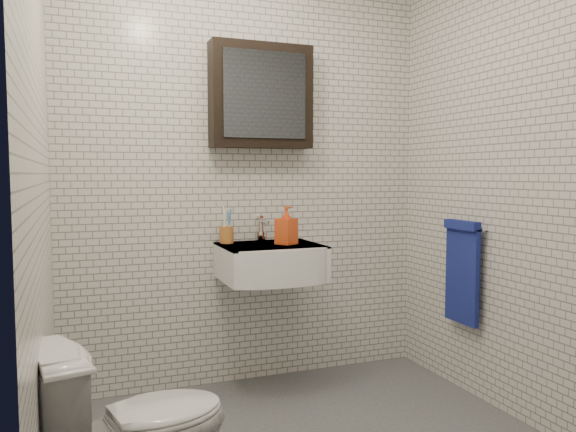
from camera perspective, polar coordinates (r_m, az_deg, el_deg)
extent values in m
cube|color=silver|center=(3.36, -3.92, 4.30)|extent=(2.20, 0.02, 2.50)
cube|color=silver|center=(1.56, 18.30, 4.12)|extent=(2.20, 0.02, 2.50)
cube|color=silver|center=(2.21, -24.00, 3.95)|extent=(0.02, 2.00, 2.50)
cube|color=silver|center=(3.04, 22.44, 3.99)|extent=(0.02, 2.00, 2.50)
cube|color=white|center=(3.20, -1.82, -4.69)|extent=(0.55, 0.45, 0.20)
cylinder|color=silver|center=(3.20, -1.94, -3.08)|extent=(0.31, 0.31, 0.02)
cylinder|color=silver|center=(3.20, -1.94, -2.94)|extent=(0.04, 0.04, 0.01)
cube|color=white|center=(3.18, -1.83, -3.00)|extent=(0.55, 0.45, 0.01)
cylinder|color=silver|center=(3.33, -2.76, -2.06)|extent=(0.06, 0.06, 0.06)
cylinder|color=silver|center=(3.33, -2.76, -1.04)|extent=(0.03, 0.03, 0.08)
cylinder|color=silver|center=(3.27, -2.44, -0.60)|extent=(0.02, 0.12, 0.02)
cube|color=silver|center=(3.35, -2.93, -0.06)|extent=(0.02, 0.09, 0.01)
cube|color=black|center=(3.34, -2.76, 12.06)|extent=(0.60, 0.14, 0.60)
cube|color=#3F444C|center=(3.26, -2.33, 12.23)|extent=(0.49, 0.01, 0.49)
cylinder|color=silver|center=(3.29, 17.59, -1.12)|extent=(0.02, 0.30, 0.02)
cylinder|color=silver|center=(3.40, 16.50, -0.92)|extent=(0.04, 0.02, 0.02)
cylinder|color=silver|center=(3.20, 19.31, -1.30)|extent=(0.04, 0.02, 0.02)
cube|color=navy|center=(3.32, 17.28, -5.78)|extent=(0.03, 0.26, 0.54)
cube|color=navy|center=(3.27, 17.25, -0.88)|extent=(0.05, 0.26, 0.05)
cylinder|color=#BA6C2E|center=(3.25, -6.26, -1.90)|extent=(0.08, 0.08, 0.10)
cylinder|color=white|center=(3.24, -6.48, -0.80)|extent=(0.02, 0.03, 0.19)
cylinder|color=#3C84C3|center=(3.24, -6.03, -0.95)|extent=(0.01, 0.02, 0.17)
cylinder|color=white|center=(3.26, -6.41, -0.67)|extent=(0.02, 0.04, 0.20)
cylinder|color=#3C84C3|center=(3.26, -6.01, -0.84)|extent=(0.02, 0.04, 0.18)
imported|color=orange|center=(3.18, -0.17, -0.94)|extent=(0.14, 0.14, 0.22)
imported|color=silver|center=(2.21, -15.21, -20.10)|extent=(0.74, 0.52, 0.68)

